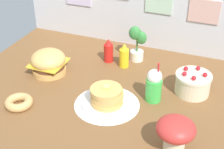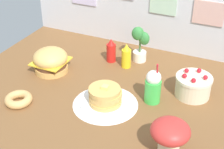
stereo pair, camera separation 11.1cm
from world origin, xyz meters
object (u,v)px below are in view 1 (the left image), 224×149
object	(u,v)px
layer_cake	(193,83)
mushroom_stool	(176,132)
cream_soda_cup	(154,85)
donut_pink_glaze	(19,102)
burger	(49,62)
mustard_bottle	(124,56)
ketchup_bottle	(108,51)
potted_plant	(137,42)
pancake_stack	(107,97)

from	to	relation	value
layer_cake	mushroom_stool	xyz separation A→B (m)	(0.01, -0.63, 0.06)
cream_soda_cup	mushroom_stool	xyz separation A→B (m)	(0.25, -0.44, 0.01)
donut_pink_glaze	mushroom_stool	distance (m)	1.11
burger	cream_soda_cup	size ratio (longest dim) A/B	0.88
burger	layer_cake	distance (m)	1.14
layer_cake	cream_soda_cup	bearing A→B (deg)	-141.86
mustard_bottle	mushroom_stool	world-z (taller)	mushroom_stool
burger	donut_pink_glaze	bearing A→B (deg)	-85.75
ketchup_bottle	cream_soda_cup	size ratio (longest dim) A/B	0.67
potted_plant	cream_soda_cup	bearing A→B (deg)	-60.29
donut_pink_glaze	mushroom_stool	bearing A→B (deg)	-1.19
mustard_bottle	donut_pink_glaze	distance (m)	0.94
ketchup_bottle	potted_plant	world-z (taller)	potted_plant
pancake_stack	ketchup_bottle	size ratio (longest dim) A/B	1.70
cream_soda_cup	potted_plant	world-z (taller)	potted_plant
layer_cake	potted_plant	world-z (taller)	potted_plant
pancake_stack	mustard_bottle	world-z (taller)	mustard_bottle
burger	layer_cake	size ratio (longest dim) A/B	1.06
burger	mustard_bottle	world-z (taller)	mustard_bottle
pancake_stack	donut_pink_glaze	world-z (taller)	pancake_stack
burger	donut_pink_glaze	world-z (taller)	burger
pancake_stack	mushroom_stool	xyz separation A→B (m)	(0.54, -0.26, 0.07)
layer_cake	ketchup_bottle	bearing A→B (deg)	163.87
ketchup_bottle	donut_pink_glaze	world-z (taller)	ketchup_bottle
layer_cake	cream_soda_cup	distance (m)	0.31
pancake_stack	mustard_bottle	bearing A→B (deg)	97.30
ketchup_bottle	cream_soda_cup	bearing A→B (deg)	-38.68
layer_cake	potted_plant	bearing A→B (deg)	148.79
burger	ketchup_bottle	world-z (taller)	ketchup_bottle
burger	pancake_stack	xyz separation A→B (m)	(0.60, -0.23, -0.03)
burger	mushroom_stool	size ratio (longest dim) A/B	1.21
layer_cake	donut_pink_glaze	size ratio (longest dim) A/B	1.34
potted_plant	ketchup_bottle	bearing A→B (deg)	-153.40
donut_pink_glaze	mushroom_stool	xyz separation A→B (m)	(1.10, -0.02, 0.11)
burger	potted_plant	size ratio (longest dim) A/B	0.87
pancake_stack	donut_pink_glaze	xyz separation A→B (m)	(-0.57, -0.24, -0.03)
pancake_stack	potted_plant	distance (m)	0.70
burger	mustard_bottle	xyz separation A→B (m)	(0.53, 0.32, 0.00)
pancake_stack	potted_plant	bearing A→B (deg)	90.79
ketchup_bottle	mushroom_stool	world-z (taller)	mushroom_stool
burger	potted_plant	world-z (taller)	potted_plant
mustard_bottle	donut_pink_glaze	size ratio (longest dim) A/B	1.08
burger	donut_pink_glaze	distance (m)	0.48
ketchup_bottle	mustard_bottle	world-z (taller)	same
burger	ketchup_bottle	size ratio (longest dim) A/B	1.33
mustard_bottle	burger	bearing A→B (deg)	-149.13
cream_soda_cup	pancake_stack	bearing A→B (deg)	-148.01
mushroom_stool	layer_cake	bearing A→B (deg)	90.54
burger	ketchup_bottle	xyz separation A→B (m)	(0.38, 0.35, 0.00)
cream_soda_cup	mushroom_stool	bearing A→B (deg)	-60.43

